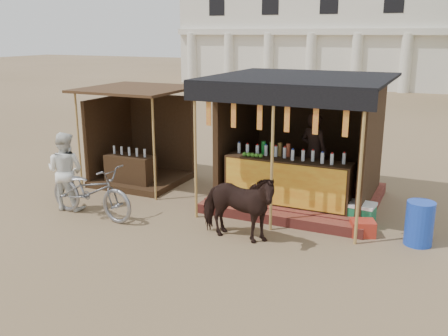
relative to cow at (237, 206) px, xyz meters
name	(u,v)px	position (x,y,z in m)	size (l,w,h in m)	color
ground	(185,252)	(-0.61, -0.83, -0.65)	(120.00, 120.00, 0.00)	#846B4C
main_stall	(300,157)	(0.40, 2.53, 0.38)	(3.60, 3.61, 2.78)	#943830
secondary_stall	(137,148)	(-3.78, 2.40, 0.20)	(2.40, 2.40, 2.38)	#342113
cow	(237,206)	(0.00, 0.00, 0.00)	(0.70, 1.53, 1.30)	black
motorbike	(91,191)	(-3.17, -0.14, -0.10)	(0.73, 2.10, 1.10)	gray
bystander	(65,171)	(-3.96, 0.04, 0.19)	(0.81, 0.63, 1.67)	white
blue_barrel	(419,223)	(3.00, 1.17, -0.25)	(0.49, 0.49, 0.80)	blue
red_crate	(363,228)	(2.04, 1.17, -0.50)	(0.43, 0.36, 0.29)	#AD2D1C
cooler	(358,214)	(1.85, 1.66, -0.42)	(0.68, 0.50, 0.46)	#197345
background_building	(368,28)	(-2.61, 29.11, 3.33)	(26.00, 7.45, 8.18)	silver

